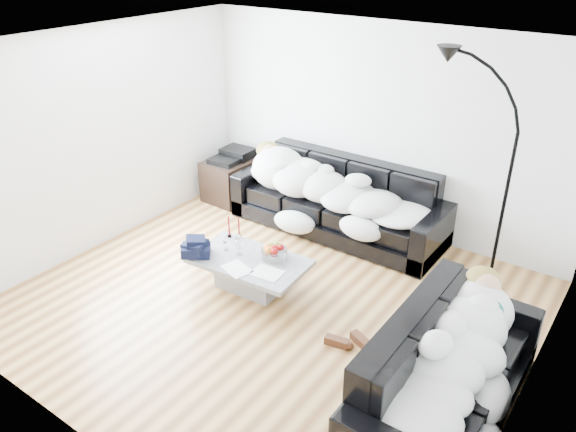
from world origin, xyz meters
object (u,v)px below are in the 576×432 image
Objects in this scene: sofa_back at (338,199)px; coffee_table at (250,273)px; sleeper_right at (452,349)px; shoes at (348,341)px; wine_glass_c at (239,247)px; av_cabinet at (234,178)px; wine_glass_b at (226,244)px; sleeper_back at (336,186)px; candle_right at (239,228)px; sofa_right at (449,370)px; wine_glass_a at (238,241)px; floor_lamp at (505,200)px; stereo at (233,155)px; fruit_bowl at (274,251)px; candle_left at (229,227)px.

sofa_back reaches higher than coffee_table.
sleeper_right is at bearing -43.00° from sofa_back.
sofa_back is at bearing 124.46° from shoes.
wine_glass_c is 2.27m from av_cabinet.
wine_glass_c reaches higher than wine_glass_b.
sleeper_back is at bearing 47.67° from sleeper_right.
sleeper_back is at bearing -90.00° from sofa_back.
sleeper_right reaches higher than av_cabinet.
av_cabinet is (-1.27, 1.40, -0.19)m from candle_right.
av_cabinet is at bearing 131.75° from wine_glass_c.
coffee_table is (-2.39, 0.47, -0.25)m from sofa_right.
candle_right is at bearing 129.73° from wine_glass_c.
sleeper_back is at bearing 125.18° from shoes.
wine_glass_a is 0.41× the size of shoes.
shoes is at bearing -55.43° from sleeper_back.
sofa_right is 5.39× the size of shoes.
sleeper_right is at bearing -15.58° from candle_right.
floor_lamp reaches higher than sleeper_back.
wine_glass_c reaches higher than wine_glass_a.
wine_glass_b is (-0.42, -1.63, -0.21)m from sleeper_back.
sofa_right is at bearing -10.84° from wine_glass_c.
shoes is (-1.04, 0.27, -0.60)m from sleeper_right.
wine_glass_b reaches higher than shoes.
stereo reaches higher than av_cabinet.
av_cabinet is (-1.75, 0.03, -0.16)m from sofa_back.
fruit_bowl is at bearing 162.09° from shoes.
coffee_table is 4.51× the size of fruit_bowl.
candle_right is (-2.79, 0.78, 0.05)m from sofa_right.
candle_right is (-0.14, 0.19, 0.04)m from wine_glass_a.
coffee_table is 7.77× the size of wine_glass_b.
sofa_right is 4.61m from stereo.
wine_glass_c reaches higher than shoes.
floor_lamp is at bearing 32.10° from fruit_bowl.
floor_lamp reaches higher than candle_right.
sofa_right reaches higher than av_cabinet.
wine_glass_b is 2.17m from av_cabinet.
stereo is 0.20× the size of floor_lamp.
sofa_back is 1.71m from coffee_table.
sleeper_back is 14.47× the size of wine_glass_a.
sleeper_right is at bearing -10.84° from wine_glass_c.
candle_right is at bearing 74.42° from sofa_right.
fruit_bowl is at bearing 25.11° from wine_glass_c.
av_cabinet is (-1.67, 1.71, 0.11)m from coffee_table.
candle_left is 1.88m from stereo.
sleeper_right is 4.62× the size of shoes.
sofa_back is 1.60m from wine_glass_a.
sofa_right is at bearing -25.91° from av_cabinet.
wine_glass_c is (-0.16, 0.02, 0.27)m from coffee_table.
sleeper_back reaches higher than av_cabinet.
candle_left is (-0.16, 0.25, 0.05)m from wine_glass_b.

